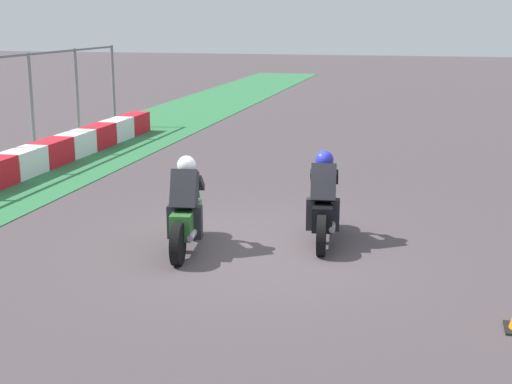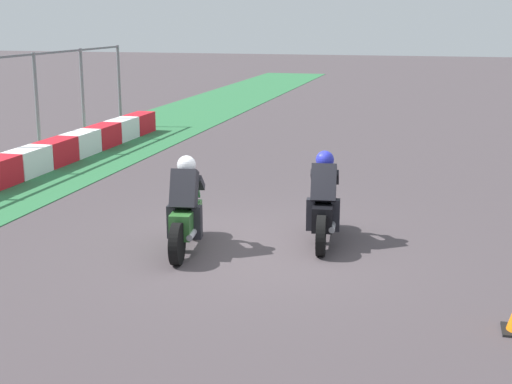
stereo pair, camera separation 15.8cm
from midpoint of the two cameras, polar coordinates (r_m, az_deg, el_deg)
The scene contains 3 objects.
ground_plane at distance 11.77m, azimuth -0.25°, elevation -4.33°, with size 120.00×120.00×0.00m, color #494043.
rider_lane_a at distance 11.90m, azimuth 4.94°, elevation -1.04°, with size 2.04×0.58×1.51m.
rider_lane_b at distance 11.49m, azimuth -5.90°, elevation -1.61°, with size 2.04×0.59×1.51m.
Camera 1 is at (-10.88, -2.62, 3.63)m, focal length 50.91 mm.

